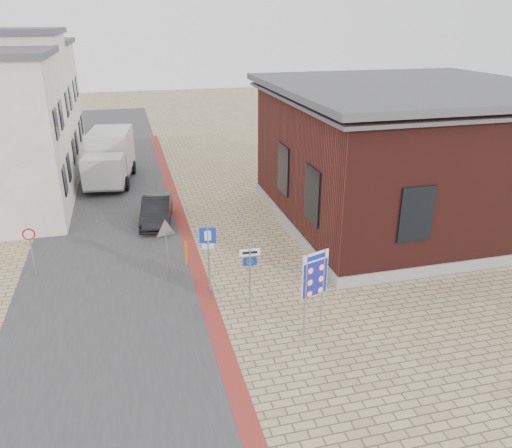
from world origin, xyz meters
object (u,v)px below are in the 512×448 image
box_truck (110,157)px  parking_sign (208,247)px  border_sign (315,276)px  sedan (157,210)px  essen_sign (250,268)px  bollard (186,253)px

box_truck → parking_sign: (3.65, -15.24, 0.28)m
border_sign → sedan: bearing=91.4°
sedan → parking_sign: (1.40, -7.58, 1.23)m
sedan → essen_sign: 9.69m
box_truck → bollard: box_truck is taller
parking_sign → bollard: parking_sign is taller
border_sign → essen_sign: 2.48m
box_truck → border_sign: size_ratio=2.09×
border_sign → essen_sign: border_sign is taller
essen_sign → border_sign: bearing=-43.5°
border_sign → parking_sign: 4.49m
box_truck → border_sign: box_truck is taller
border_sign → bollard: size_ratio=2.78×
box_truck → essen_sign: bearing=-65.9°
border_sign → bollard: 7.06m
sedan → box_truck: bearing=114.9°
box_truck → essen_sign: size_ratio=2.37×
sedan → box_truck: 8.04m
border_sign → bollard: (-3.38, 5.99, -1.61)m
sedan → bollard: sedan is taller
bollard → sedan: bearing=99.3°
essen_sign → sedan: bearing=109.2°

